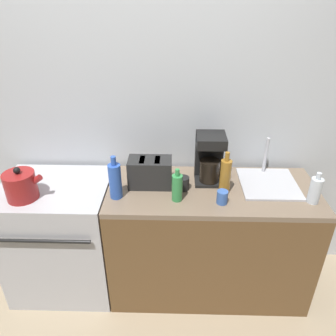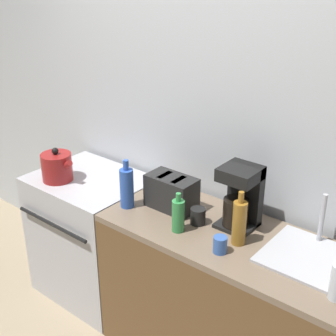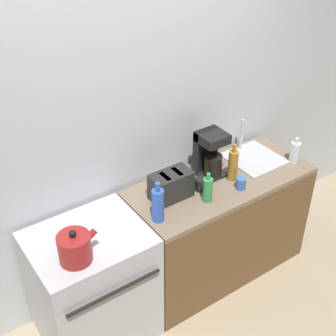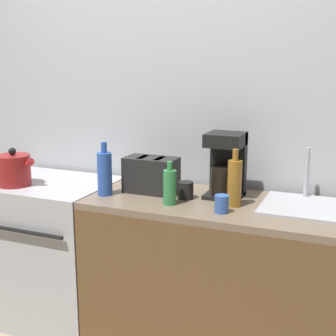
{
  "view_description": "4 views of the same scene",
  "coord_description": "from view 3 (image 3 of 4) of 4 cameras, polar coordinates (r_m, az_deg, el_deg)",
  "views": [
    {
      "loc": [
        0.26,
        -1.57,
        2.11
      ],
      "look_at": [
        0.2,
        0.35,
        1.04
      ],
      "focal_mm": 35.0,
      "sensor_mm": 36.0,
      "label": 1
    },
    {
      "loc": [
        1.58,
        -1.53,
        2.25
      ],
      "look_at": [
        0.06,
        0.35,
        1.15
      ],
      "focal_mm": 50.0,
      "sensor_mm": 36.0,
      "label": 2
    },
    {
      "loc": [
        -1.43,
        -1.79,
        2.9
      ],
      "look_at": [
        0.09,
        0.39,
        1.12
      ],
      "focal_mm": 50.0,
      "sensor_mm": 36.0,
      "label": 3
    },
    {
      "loc": [
        1.15,
        -1.97,
        1.62
      ],
      "look_at": [
        0.16,
        0.39,
        1.04
      ],
      "focal_mm": 50.0,
      "sensor_mm": 36.0,
      "label": 4
    }
  ],
  "objects": [
    {
      "name": "wall_back",
      "position": [
        3.26,
        -4.08,
        4.4
      ],
      "size": [
        8.0,
        0.05,
        2.6
      ],
      "color": "silver",
      "rests_on": "ground_plane"
    },
    {
      "name": "ground_plane",
      "position": [
        3.7,
        2.44,
        -17.88
      ],
      "size": [
        12.0,
        12.0,
        0.0
      ],
      "primitive_type": "plane",
      "color": "tan"
    },
    {
      "name": "kettle",
      "position": [
        2.82,
        -11.28,
        -9.53
      ],
      "size": [
        0.25,
        0.2,
        0.23
      ],
      "color": "maroon",
      "rests_on": "stove"
    },
    {
      "name": "bottle_green",
      "position": [
        3.22,
        4.86,
        -2.61
      ],
      "size": [
        0.07,
        0.07,
        0.22
      ],
      "color": "#338C47",
      "rests_on": "counter_block"
    },
    {
      "name": "bottle_blue",
      "position": [
        3.02,
        -1.23,
        -4.5
      ],
      "size": [
        0.08,
        0.08,
        0.3
      ],
      "color": "#2D56B7",
      "rests_on": "counter_block"
    },
    {
      "name": "bottle_amber",
      "position": [
        3.43,
        7.92,
        0.38
      ],
      "size": [
        0.07,
        0.07,
        0.3
      ],
      "color": "#9E6B23",
      "rests_on": "counter_block"
    },
    {
      "name": "sink_tray",
      "position": [
        3.75,
        10.34,
        1.32
      ],
      "size": [
        0.39,
        0.41,
        0.28
      ],
      "color": "#B7B7BC",
      "rests_on": "counter_block"
    },
    {
      "name": "counter_block",
      "position": [
        3.76,
        6.06,
        -7.0
      ],
      "size": [
        1.43,
        0.61,
        0.9
      ],
      "color": "brown",
      "rests_on": "ground_plane"
    },
    {
      "name": "coffee_maker",
      "position": [
        3.45,
        5.09,
        1.87
      ],
      "size": [
        0.19,
        0.2,
        0.35
      ],
      "color": "black",
      "rests_on": "counter_block"
    },
    {
      "name": "bottle_clear",
      "position": [
        3.75,
        15.21,
        1.9
      ],
      "size": [
        0.07,
        0.07,
        0.21
      ],
      "color": "silver",
      "rests_on": "counter_block"
    },
    {
      "name": "toaster",
      "position": [
        3.23,
        0.38,
        -2.14
      ],
      "size": [
        0.29,
        0.16,
        0.2
      ],
      "color": "black",
      "rests_on": "counter_block"
    },
    {
      "name": "stove",
      "position": [
        3.32,
        -9.1,
        -13.93
      ],
      "size": [
        0.75,
        0.65,
        0.9
      ],
      "color": "#B7B7BC",
      "rests_on": "ground_plane"
    },
    {
      "name": "cup_blue",
      "position": [
        3.39,
        8.87,
        -1.87
      ],
      "size": [
        0.07,
        0.07,
        0.09
      ],
      "color": "#3860B2",
      "rests_on": "counter_block"
    },
    {
      "name": "cup_black",
      "position": [
        3.34,
        3.99,
        -1.99
      ],
      "size": [
        0.08,
        0.08,
        0.09
      ],
      "color": "black",
      "rests_on": "counter_block"
    }
  ]
}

